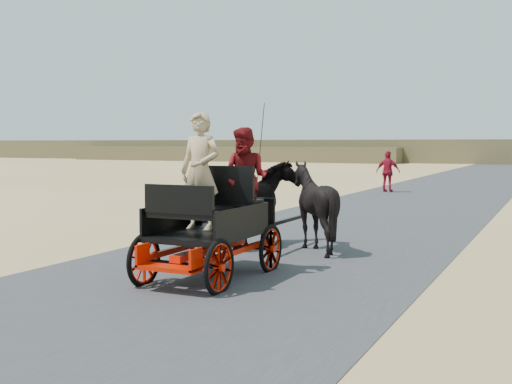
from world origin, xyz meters
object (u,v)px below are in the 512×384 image
at_px(horse_left, 262,204).
at_px(pedestrian, 388,172).
at_px(horse_right, 314,206).
at_px(carriage, 211,254).

relative_size(horse_left, pedestrian, 1.16).
bearing_deg(pedestrian, horse_right, 102.65).
bearing_deg(pedestrian, horse_left, 98.50).
height_order(carriage, horse_left, horse_left).
height_order(horse_right, pedestrian, pedestrian).
bearing_deg(horse_right, pedestrian, -81.22).
distance_m(carriage, pedestrian, 18.08).
bearing_deg(carriage, horse_left, 100.39).
xyz_separation_m(horse_right, pedestrian, (-2.31, 14.98, 0.01)).
xyz_separation_m(horse_left, horse_right, (1.10, 0.00, 0.00)).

